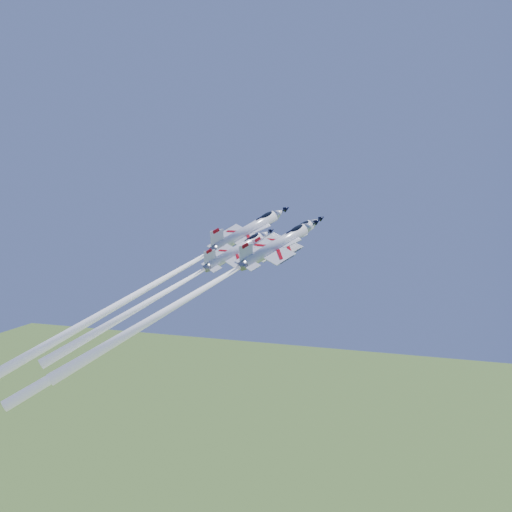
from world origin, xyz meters
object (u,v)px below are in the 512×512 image
(jet_left, at_px, (147,288))
(jet_slot, at_px, (173,288))
(jet_right, at_px, (204,288))
(jet_lead, at_px, (189,297))

(jet_left, xyz_separation_m, jet_slot, (6.53, -3.28, 0.95))
(jet_left, bearing_deg, jet_slot, 14.18)
(jet_right, bearing_deg, jet_slot, -151.28)
(jet_left, bearing_deg, jet_lead, 30.36)
(jet_lead, height_order, jet_slot, jet_lead)
(jet_lead, relative_size, jet_left, 0.94)
(jet_right, relative_size, jet_slot, 1.14)
(jet_left, distance_m, jet_slot, 7.36)
(jet_lead, bearing_deg, jet_left, -149.64)
(jet_slot, bearing_deg, jet_lead, 78.29)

